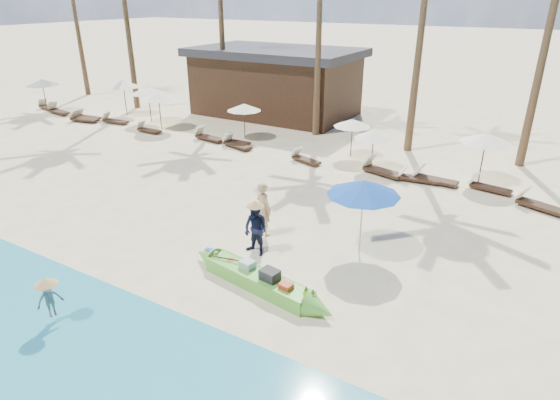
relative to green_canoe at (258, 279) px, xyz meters
The scene contains 31 objects.
ground 2.24m from the green_canoe, 167.86° to the left, with size 240.00×240.00×0.00m, color #F5E9B5.
wet_sand_strip 5.03m from the green_canoe, 115.62° to the right, with size 240.00×4.50×0.01m, color tan.
green_canoe is the anchor object (origin of this frame).
tourist 3.19m from the green_canoe, 119.30° to the left, with size 0.69×0.45×1.90m, color tan.
vendor_green 1.92m from the green_canoe, 124.73° to the left, with size 0.83×0.65×1.70m, color #141839.
vendor_yellow 5.27m from the green_canoe, 132.86° to the right, with size 0.63×0.36×0.97m, color gray.
blue_umbrella 4.17m from the green_canoe, 62.46° to the left, with size 2.25×2.25×2.42m.
resort_parasol_0 26.53m from the green_canoe, 156.61° to the left, with size 2.16×2.16×2.22m.
lounger_0_left 27.05m from the green_canoe, 156.35° to the left, with size 1.96×0.92×0.64m.
lounger_0_right 25.21m from the green_canoe, 155.63° to the left, with size 2.03×0.90×0.67m.
resort_parasol_1 22.65m from the green_canoe, 146.07° to the left, with size 2.23×2.23×2.30m.
lounger_1_left 22.49m from the green_canoe, 152.56° to the left, with size 1.85×0.69×0.62m.
lounger_1_right 22.00m from the green_canoe, 153.51° to the left, with size 2.02×0.96×0.66m.
resort_parasol_2 20.01m from the green_canoe, 142.92° to the left, with size 2.16×2.16×2.23m.
lounger_2_left 20.58m from the green_canoe, 149.14° to the left, with size 1.84×0.75×0.61m.
resort_parasol_3 18.01m from the green_canoe, 141.92° to the left, with size 2.17×2.17×2.24m.
lounger_3_left 17.47m from the green_canoe, 144.74° to the left, with size 1.65×0.54×0.56m.
lounger_3_right 14.71m from the green_canoe, 133.85° to the left, with size 1.96×0.82×0.64m.
resort_parasol_4 14.83m from the green_canoe, 125.78° to the left, with size 1.92×1.92×1.97m.
lounger_4_left 13.68m from the green_canoe, 128.17° to the left, with size 1.66×0.51×0.56m.
lounger_4_right 13.06m from the green_canoe, 128.01° to the left, with size 1.91×1.00×0.62m.
resort_parasol_5 12.25m from the green_canoe, 100.37° to the left, with size 1.87×1.87×1.92m.
lounger_5_left 10.73m from the green_canoe, 110.72° to the left, with size 1.73×0.98×0.56m.
resort_parasol_6 10.85m from the green_canoe, 93.51° to the left, with size 1.79×1.79×1.84m.
lounger_6_left 10.29m from the green_canoe, 90.22° to the left, with size 2.08×1.12×0.68m.
lounger_6_right 10.35m from the green_canoe, 80.97° to the left, with size 1.81×0.74×0.60m.
resort_parasol_7 12.33m from the green_canoe, 71.08° to the left, with size 2.13×2.13×2.20m.
lounger_7_left 10.68m from the green_canoe, 77.73° to the left, with size 1.92×0.71×0.64m.
lounger_7_right 11.58m from the green_canoe, 67.42° to the left, with size 1.76×0.78×0.58m.
lounger_8_left 11.63m from the green_canoe, 56.69° to the left, with size 1.96×1.17×0.64m.
pavilion_west 20.74m from the green_canoe, 119.52° to the left, with size 10.80×6.60×4.30m.
Camera 1 is at (8.28, -9.64, 7.51)m, focal length 30.00 mm.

